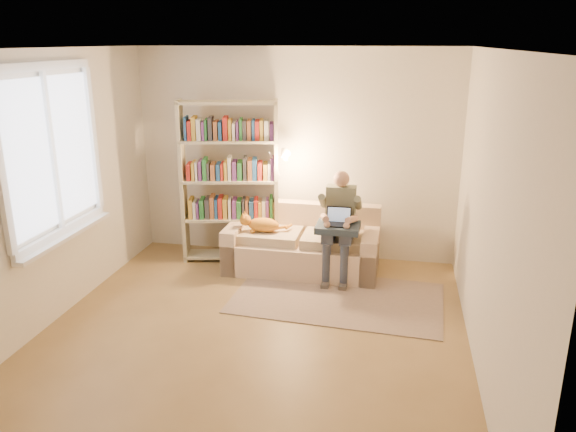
% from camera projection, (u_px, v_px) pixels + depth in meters
% --- Properties ---
extents(floor, '(4.50, 4.50, 0.00)m').
position_uv_depth(floor, '(251.00, 338.00, 5.25)').
color(floor, olive).
rests_on(floor, ground).
extents(ceiling, '(4.00, 4.50, 0.02)m').
position_uv_depth(ceiling, '(244.00, 49.00, 4.47)').
color(ceiling, white).
rests_on(ceiling, wall_back).
extents(wall_left, '(0.02, 4.50, 2.60)m').
position_uv_depth(wall_left, '(41.00, 193.00, 5.24)').
color(wall_left, silver).
rests_on(wall_left, floor).
extents(wall_right, '(0.02, 4.50, 2.60)m').
position_uv_depth(wall_right, '(489.00, 218.00, 4.49)').
color(wall_right, silver).
rests_on(wall_right, floor).
extents(wall_back, '(4.00, 0.02, 2.60)m').
position_uv_depth(wall_back, '(295.00, 155.00, 6.97)').
color(wall_back, silver).
rests_on(wall_back, floor).
extents(wall_front, '(4.00, 0.02, 2.60)m').
position_uv_depth(wall_front, '(128.00, 331.00, 2.76)').
color(wall_front, silver).
rests_on(wall_front, floor).
extents(window, '(0.12, 1.52, 1.69)m').
position_uv_depth(window, '(57.00, 181.00, 5.39)').
color(window, white).
rests_on(window, wall_left).
extents(sofa, '(1.81, 0.83, 0.77)m').
position_uv_depth(sofa, '(303.00, 247.00, 6.76)').
color(sofa, beige).
rests_on(sofa, floor).
extents(person, '(0.34, 0.55, 1.25)m').
position_uv_depth(person, '(339.00, 219.00, 6.41)').
color(person, '#6A6F5A').
rests_on(person, sofa).
extents(cat, '(0.58, 0.20, 0.21)m').
position_uv_depth(cat, '(265.00, 224.00, 6.65)').
color(cat, orange).
rests_on(cat, sofa).
extents(blanket, '(0.49, 0.40, 0.08)m').
position_uv_depth(blanket, '(332.00, 227.00, 6.35)').
color(blanket, '#253341').
rests_on(blanket, person).
extents(laptop, '(0.28, 0.22, 0.25)m').
position_uv_depth(laptop, '(332.00, 219.00, 6.33)').
color(laptop, black).
rests_on(laptop, blanket).
extents(bookshelf, '(1.36, 0.54, 2.00)m').
position_uv_depth(bookshelf, '(230.00, 174.00, 6.84)').
color(bookshelf, '#C3B993').
rests_on(bookshelf, floor).
extents(rug, '(2.29, 1.45, 0.01)m').
position_uv_depth(rug, '(338.00, 298.00, 6.05)').
color(rug, gray).
rests_on(rug, floor).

